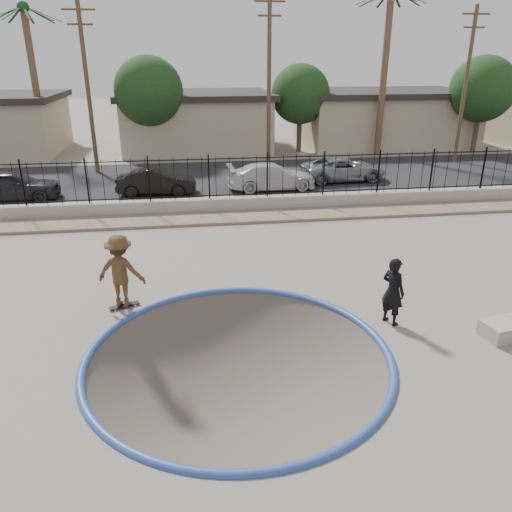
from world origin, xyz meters
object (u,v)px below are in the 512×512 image
object	(u,v)px
car_a	(12,185)
car_c	(272,176)
skater	(121,274)
car_b	(157,182)
videographer	(393,291)
car_d	(343,169)
skateboard	(124,305)

from	to	relation	value
car_a	car_c	world-z (taller)	car_a
skater	car_c	size ratio (longest dim) A/B	0.45
car_b	car_c	world-z (taller)	car_c
videographer	car_d	size ratio (longest dim) A/B	0.40
skateboard	skater	bearing A→B (deg)	158.29
car_a	car_d	world-z (taller)	car_a
skateboard	videographer	world-z (taller)	videographer
videographer	car_a	xyz separation A→B (m)	(-12.94, 13.37, -0.14)
skater	videographer	bearing A→B (deg)	-179.02
car_a	videographer	bearing A→B (deg)	-136.62
car_c	car_d	size ratio (longest dim) A/B	0.99
car_b	skater	bearing A→B (deg)	-178.43
car_a	car_c	xyz separation A→B (m)	(12.24, 0.34, -0.07)
car_a	car_b	bearing A→B (deg)	-89.80
skateboard	car_d	xyz separation A→B (m)	(10.22, 13.18, 0.60)
videographer	skateboard	bearing A→B (deg)	45.49
skater	car_a	size ratio (longest dim) A/B	0.47
car_a	skater	bearing A→B (deg)	-152.74
skater	skateboard	xyz separation A→B (m)	(0.00, 0.00, -0.93)
videographer	car_b	xyz separation A→B (m)	(-6.38, 13.47, -0.23)
car_a	car_b	size ratio (longest dim) A/B	1.11
car_c	car_d	world-z (taller)	car_c
videographer	car_a	world-z (taller)	videographer
car_b	videographer	bearing A→B (deg)	-151.03
skateboard	car_a	xyz separation A→B (m)	(-6.14, 11.58, 0.69)
videographer	car_c	size ratio (longest dim) A/B	0.40
skateboard	car_b	size ratio (longest dim) A/B	0.22
skateboard	car_d	distance (m)	16.69
car_b	skateboard	bearing A→B (deg)	-178.43
skateboard	videographer	size ratio (longest dim) A/B	0.47
skateboard	car_b	distance (m)	11.70
skateboard	car_a	world-z (taller)	car_a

